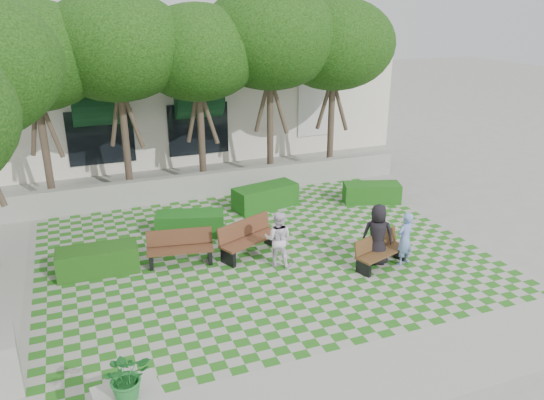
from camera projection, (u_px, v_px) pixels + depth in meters
name	position (u px, v px, depth m)	size (l,w,h in m)	color
ground	(275.00, 270.00, 14.14)	(90.00, 90.00, 0.00)	gray
lawn	(262.00, 254.00, 15.01)	(12.00, 12.00, 0.00)	#2B721E
sidewalk_south	(366.00, 379.00, 10.04)	(16.00, 2.00, 0.01)	#9E9B93
retaining_wall	(213.00, 184.00, 19.39)	(15.00, 0.36, 0.90)	#9E9B93
bench_east	(380.00, 251.00, 14.24)	(1.73, 1.04, 0.86)	#51351C
bench_mid	(249.00, 239.00, 14.86)	(1.98, 1.34, 0.99)	#56301D
bench_west	(180.00, 248.00, 14.35)	(1.84, 0.89, 0.93)	#502E1B
hedge_east	(372.00, 193.00, 18.81)	(1.97, 0.79, 0.69)	#1A5316
hedge_midright	(265.00, 197.00, 18.29)	(2.24, 0.89, 0.78)	#185015
hedge_midleft	(190.00, 224.00, 16.14)	(2.04, 0.82, 0.71)	#155015
hedge_west	(98.00, 260.00, 13.87)	(2.06, 0.82, 0.72)	#1B4913
person_blue	(405.00, 239.00, 14.21)	(0.55, 0.36, 1.50)	#7896DC
person_dark	(377.00, 235.00, 14.19)	(0.83, 0.54, 1.70)	black
person_white	(278.00, 239.00, 14.14)	(0.75, 0.59, 1.55)	white
tree_row	(152.00, 53.00, 16.87)	(17.70, 13.40, 7.41)	#47382B
building	(187.00, 93.00, 25.85)	(18.00, 8.92, 5.15)	white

